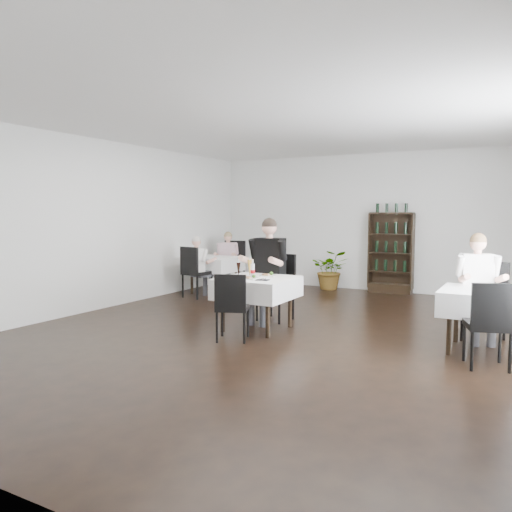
{
  "coord_description": "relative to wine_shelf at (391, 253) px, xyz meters",
  "views": [
    {
      "loc": [
        3.15,
        -6.34,
        1.72
      ],
      "look_at": [
        -0.43,
        0.2,
        1.07
      ],
      "focal_mm": 35.0,
      "sensor_mm": 36.0,
      "label": 1
    }
  ],
  "objects": [
    {
      "name": "room_shell",
      "position": [
        -0.6,
        -4.31,
        0.65
      ],
      "size": [
        9.0,
        9.0,
        9.0
      ],
      "color": "black",
      "rests_on": "ground"
    },
    {
      "name": "wine_shelf",
      "position": [
        0.0,
        0.0,
        0.0
      ],
      "size": [
        0.9,
        0.28,
        1.75
      ],
      "color": "black",
      "rests_on": "ground"
    },
    {
      "name": "main_table",
      "position": [
        -0.9,
        -4.31,
        -0.23
      ],
      "size": [
        1.03,
        1.03,
        0.77
      ],
      "color": "black",
      "rests_on": "ground"
    },
    {
      "name": "left_table",
      "position": [
        -3.3,
        -1.81,
        -0.23
      ],
      "size": [
        0.98,
        0.98,
        0.77
      ],
      "color": "black",
      "rests_on": "ground"
    },
    {
      "name": "right_table",
      "position": [
        2.1,
        -4.01,
        -0.23
      ],
      "size": [
        0.98,
        0.98,
        0.77
      ],
      "color": "black",
      "rests_on": "ground"
    },
    {
      "name": "potted_tree",
      "position": [
        -1.29,
        -0.16,
        -0.4
      ],
      "size": [
        0.97,
        0.9,
        0.88
      ],
      "primitive_type": "imported",
      "rotation": [
        0.0,
        0.0,
        0.31
      ],
      "color": "#1F531C",
      "rests_on": "ground"
    },
    {
      "name": "main_chair_far",
      "position": [
        -0.94,
        -3.53,
        -0.25
      ],
      "size": [
        0.53,
        0.53,
        1.05
      ],
      "color": "black",
      "rests_on": "ground"
    },
    {
      "name": "main_chair_near",
      "position": [
        -0.87,
        -5.07,
        -0.32
      ],
      "size": [
        0.54,
        0.54,
        0.91
      ],
      "color": "black",
      "rests_on": "ground"
    },
    {
      "name": "left_chair_far",
      "position": [
        -3.29,
        -1.02,
        -0.23
      ],
      "size": [
        0.61,
        0.61,
        1.08
      ],
      "color": "black",
      "rests_on": "ground"
    },
    {
      "name": "left_chair_near",
      "position": [
        -3.31,
        -2.53,
        -0.25
      ],
      "size": [
        0.55,
        0.55,
        1.04
      ],
      "color": "black",
      "rests_on": "ground"
    },
    {
      "name": "right_chair_far",
      "position": [
        2.09,
        -3.34,
        -0.24
      ],
      "size": [
        0.58,
        0.58,
        1.05
      ],
      "color": "black",
      "rests_on": "ground"
    },
    {
      "name": "right_chair_near",
      "position": [
        2.22,
        -4.74,
        -0.29
      ],
      "size": [
        0.56,
        0.56,
        0.97
      ],
      "color": "black",
      "rests_on": "ground"
    },
    {
      "name": "diner_main",
      "position": [
        -1.01,
        -3.79,
        0.1
      ],
      "size": [
        0.62,
        0.61,
        1.63
      ],
      "color": "#42424A",
      "rests_on": "ground"
    },
    {
      "name": "diner_left_far",
      "position": [
        -3.39,
        -1.13,
        -0.1
      ],
      "size": [
        0.54,
        0.58,
        1.28
      ],
      "color": "#42424A",
      "rests_on": "ground"
    },
    {
      "name": "diner_left_near",
      "position": [
        -3.24,
        -2.46,
        -0.12
      ],
      "size": [
        0.52,
        0.54,
        1.25
      ],
      "color": "#42424A",
      "rests_on": "ground"
    },
    {
      "name": "diner_right_far",
      "position": [
        1.99,
        -3.48,
        -0.01
      ],
      "size": [
        0.63,
        0.67,
        1.45
      ],
      "color": "#42424A",
      "rests_on": "ground"
    },
    {
      "name": "plate_far",
      "position": [
        -0.84,
        -4.1,
        -0.06
      ],
      "size": [
        0.27,
        0.27,
        0.07
      ],
      "color": "white",
      "rests_on": "main_table"
    },
    {
      "name": "plate_near",
      "position": [
        -0.91,
        -4.51,
        -0.06
      ],
      "size": [
        0.22,
        0.22,
        0.07
      ],
      "color": "white",
      "rests_on": "main_table"
    },
    {
      "name": "pilsner_dark",
      "position": [
        -1.18,
        -4.37,
        0.03
      ],
      "size": [
        0.06,
        0.06,
        0.26
      ],
      "color": "black",
      "rests_on": "main_table"
    },
    {
      "name": "pilsner_lager",
      "position": [
        -1.06,
        -4.25,
        0.05
      ],
      "size": [
        0.07,
        0.07,
        0.31
      ],
      "color": "#C08A31",
      "rests_on": "main_table"
    },
    {
      "name": "coke_bottle",
      "position": [
        -0.96,
        -4.33,
        0.02
      ],
      "size": [
        0.06,
        0.06,
        0.25
      ],
      "color": "silver",
      "rests_on": "main_table"
    },
    {
      "name": "napkin_cutlery",
      "position": [
        -0.7,
        -4.52,
        -0.07
      ],
      "size": [
        0.19,
        0.2,
        0.02
      ],
      "color": "black",
      "rests_on": "main_table"
    },
    {
      "name": "pepper_mill",
      "position": [
        2.24,
        -4.05,
        -0.03
      ],
      "size": [
        0.04,
        0.04,
        0.1
      ],
      "primitive_type": "cylinder",
      "rotation": [
        0.0,
        0.0,
        0.07
      ],
      "color": "black",
      "rests_on": "right_table"
    }
  ]
}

